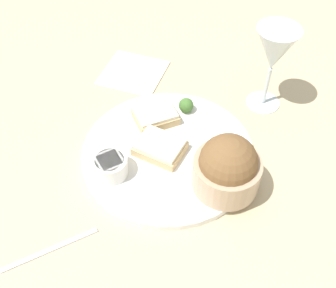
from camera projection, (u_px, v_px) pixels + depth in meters
ground_plane at (168, 156)px, 0.81m from camera, size 4.00×4.00×0.00m
dinner_plate at (168, 153)px, 0.81m from camera, size 0.33×0.33×0.01m
salad_bowl at (227, 168)px, 0.71m from camera, size 0.12×0.12×0.11m
sauce_ramekin at (110, 165)px, 0.75m from camera, size 0.06×0.06×0.04m
cheese_toast_near at (160, 149)px, 0.79m from camera, size 0.11×0.11×0.03m
cheese_toast_far at (155, 116)px, 0.85m from camera, size 0.10×0.09×0.03m
wine_glass at (274, 52)px, 0.81m from camera, size 0.09×0.09×0.18m
garnish at (186, 105)px, 0.86m from camera, size 0.03×0.03×0.03m
napkin at (133, 73)px, 0.97m from camera, size 0.18×0.18×0.01m
fork at (50, 249)px, 0.68m from camera, size 0.15×0.06×0.01m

